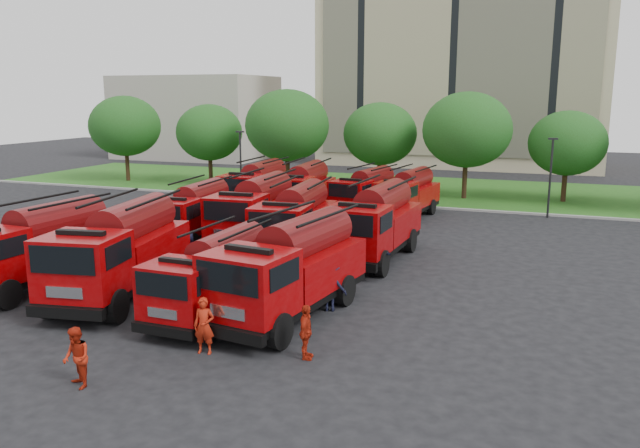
{
  "coord_description": "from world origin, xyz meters",
  "views": [
    {
      "loc": [
        11.9,
        -24.78,
        7.75
      ],
      "look_at": [
        1.97,
        2.1,
        1.8
      ],
      "focal_mm": 35.0,
      "sensor_mm": 36.0,
      "label": 1
    }
  ],
  "objects_px": {
    "fire_truck_4": "(194,213)",
    "fire_truck_6": "(296,220)",
    "fire_truck_9": "(303,191)",
    "firefighter_1": "(79,387)",
    "fire_truck_0": "(38,246)",
    "fire_truck_3": "(290,268)",
    "fire_truck_10": "(366,192)",
    "firefighter_4": "(190,268)",
    "fire_truck_7": "(375,223)",
    "fire_truck_11": "(408,194)",
    "fire_truck_1": "(120,251)",
    "firefighter_2": "(306,359)",
    "firefighter_5": "(374,273)",
    "fire_truck_2": "(214,275)",
    "firefighter_3": "(330,310)",
    "fire_truck_8": "(258,188)",
    "fire_truck_5": "(256,211)",
    "firefighter_0": "(205,353)"
  },
  "relations": [
    {
      "from": "fire_truck_1",
      "to": "fire_truck_8",
      "type": "relative_size",
      "value": 1.1
    },
    {
      "from": "fire_truck_0",
      "to": "fire_truck_8",
      "type": "relative_size",
      "value": 1.0
    },
    {
      "from": "fire_truck_1",
      "to": "fire_truck_7",
      "type": "relative_size",
      "value": 1.05
    },
    {
      "from": "fire_truck_6",
      "to": "fire_truck_10",
      "type": "relative_size",
      "value": 1.09
    },
    {
      "from": "fire_truck_3",
      "to": "fire_truck_7",
      "type": "xyz_separation_m",
      "value": [
        0.71,
        8.71,
        0.02
      ]
    },
    {
      "from": "fire_truck_9",
      "to": "firefighter_3",
      "type": "bearing_deg",
      "value": -69.37
    },
    {
      "from": "fire_truck_0",
      "to": "fire_truck_1",
      "type": "height_order",
      "value": "fire_truck_1"
    },
    {
      "from": "fire_truck_7",
      "to": "fire_truck_11",
      "type": "distance_m",
      "value": 10.74
    },
    {
      "from": "fire_truck_11",
      "to": "firefighter_0",
      "type": "bearing_deg",
      "value": -85.12
    },
    {
      "from": "fire_truck_8",
      "to": "firefighter_3",
      "type": "height_order",
      "value": "fire_truck_8"
    },
    {
      "from": "fire_truck_9",
      "to": "firefighter_4",
      "type": "xyz_separation_m",
      "value": [
        -0.26,
        -13.21,
        -1.71
      ]
    },
    {
      "from": "fire_truck_1",
      "to": "fire_truck_6",
      "type": "height_order",
      "value": "fire_truck_1"
    },
    {
      "from": "fire_truck_3",
      "to": "fire_truck_5",
      "type": "relative_size",
      "value": 1.01
    },
    {
      "from": "fire_truck_2",
      "to": "firefighter_3",
      "type": "distance_m",
      "value": 4.4
    },
    {
      "from": "fire_truck_6",
      "to": "fire_truck_0",
      "type": "bearing_deg",
      "value": -138.11
    },
    {
      "from": "fire_truck_4",
      "to": "fire_truck_10",
      "type": "xyz_separation_m",
      "value": [
        6.61,
        10.27,
        -0.04
      ]
    },
    {
      "from": "fire_truck_2",
      "to": "fire_truck_10",
      "type": "relative_size",
      "value": 0.93
    },
    {
      "from": "fire_truck_10",
      "to": "firefighter_3",
      "type": "height_order",
      "value": "fire_truck_10"
    },
    {
      "from": "fire_truck_3",
      "to": "firefighter_5",
      "type": "relative_size",
      "value": 4.29
    },
    {
      "from": "fire_truck_7",
      "to": "fire_truck_8",
      "type": "height_order",
      "value": "fire_truck_7"
    },
    {
      "from": "fire_truck_8",
      "to": "fire_truck_2",
      "type": "bearing_deg",
      "value": -70.71
    },
    {
      "from": "fire_truck_4",
      "to": "firefighter_2",
      "type": "xyz_separation_m",
      "value": [
        11.25,
        -12.15,
        -1.56
      ]
    },
    {
      "from": "fire_truck_9",
      "to": "firefighter_1",
      "type": "relative_size",
      "value": 4.53
    },
    {
      "from": "fire_truck_5",
      "to": "firefighter_0",
      "type": "height_order",
      "value": "fire_truck_5"
    },
    {
      "from": "fire_truck_5",
      "to": "fire_truck_10",
      "type": "relative_size",
      "value": 1.13
    },
    {
      "from": "fire_truck_0",
      "to": "fire_truck_10",
      "type": "relative_size",
      "value": 1.07
    },
    {
      "from": "fire_truck_10",
      "to": "firefighter_2",
      "type": "relative_size",
      "value": 4.14
    },
    {
      "from": "firefighter_4",
      "to": "firefighter_1",
      "type": "bearing_deg",
      "value": 152.98
    },
    {
      "from": "fire_truck_8",
      "to": "firefighter_5",
      "type": "relative_size",
      "value": 4.05
    },
    {
      "from": "firefighter_2",
      "to": "firefighter_4",
      "type": "height_order",
      "value": "firefighter_4"
    },
    {
      "from": "fire_truck_5",
      "to": "firefighter_3",
      "type": "relative_size",
      "value": 4.22
    },
    {
      "from": "fire_truck_6",
      "to": "firefighter_3",
      "type": "xyz_separation_m",
      "value": [
        4.35,
        -7.33,
        -1.69
      ]
    },
    {
      "from": "fire_truck_7",
      "to": "fire_truck_9",
      "type": "distance_m",
      "value": 11.21
    },
    {
      "from": "fire_truck_0",
      "to": "firefighter_1",
      "type": "distance_m",
      "value": 10.63
    },
    {
      "from": "fire_truck_1",
      "to": "fire_truck_9",
      "type": "bearing_deg",
      "value": 77.89
    },
    {
      "from": "fire_truck_9",
      "to": "fire_truck_10",
      "type": "distance_m",
      "value": 4.13
    },
    {
      "from": "fire_truck_2",
      "to": "firefighter_0",
      "type": "bearing_deg",
      "value": -64.67
    },
    {
      "from": "fire_truck_3",
      "to": "firefighter_0",
      "type": "height_order",
      "value": "fire_truck_3"
    },
    {
      "from": "fire_truck_3",
      "to": "firefighter_3",
      "type": "relative_size",
      "value": 4.25
    },
    {
      "from": "firefighter_4",
      "to": "firefighter_2",
      "type": "bearing_deg",
      "value": -175.06
    },
    {
      "from": "firefighter_3",
      "to": "firefighter_5",
      "type": "bearing_deg",
      "value": -103.73
    },
    {
      "from": "fire_truck_4",
      "to": "fire_truck_6",
      "type": "relative_size",
      "value": 0.92
    },
    {
      "from": "fire_truck_4",
      "to": "fire_truck_10",
      "type": "bearing_deg",
      "value": 52.47
    },
    {
      "from": "firefighter_2",
      "to": "fire_truck_1",
      "type": "bearing_deg",
      "value": 61.19
    },
    {
      "from": "fire_truck_3",
      "to": "fire_truck_10",
      "type": "xyz_separation_m",
      "value": [
        -2.76,
        19.13,
        -0.22
      ]
    },
    {
      "from": "firefighter_2",
      "to": "firefighter_5",
      "type": "relative_size",
      "value": 0.91
    },
    {
      "from": "fire_truck_1",
      "to": "fire_truck_7",
      "type": "distance_m",
      "value": 11.83
    },
    {
      "from": "fire_truck_1",
      "to": "fire_truck_4",
      "type": "bearing_deg",
      "value": 94.07
    },
    {
      "from": "fire_truck_4",
      "to": "firefighter_1",
      "type": "bearing_deg",
      "value": -73.69
    },
    {
      "from": "fire_truck_7",
      "to": "fire_truck_11",
      "type": "xyz_separation_m",
      "value": [
        -0.77,
        10.71,
        -0.24
      ]
    }
  ]
}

